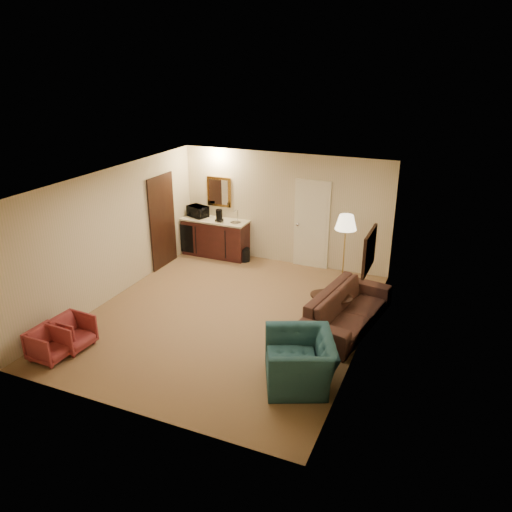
{
  "coord_description": "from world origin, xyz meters",
  "views": [
    {
      "loc": [
        3.77,
        -7.47,
        4.53
      ],
      "look_at": [
        0.37,
        0.5,
        1.1
      ],
      "focal_mm": 35.0,
      "sensor_mm": 36.0,
      "label": 1
    }
  ],
  "objects_px": {
    "rose_chair_far": "(50,343)",
    "waste_bin": "(245,255)",
    "wetbar_cabinet": "(216,238)",
    "microwave": "(198,210)",
    "sofa": "(348,304)",
    "floor_lamp": "(344,253)",
    "rose_chair_near": "(72,331)",
    "coffee_table": "(331,307)",
    "teal_armchair": "(300,353)",
    "coffee_maker": "(219,216)"
  },
  "relations": [
    {
      "from": "teal_armchair",
      "to": "rose_chair_far",
      "type": "bearing_deg",
      "value": -100.23
    },
    {
      "from": "teal_armchair",
      "to": "coffee_table",
      "type": "bearing_deg",
      "value": 158.44
    },
    {
      "from": "floor_lamp",
      "to": "coffee_maker",
      "type": "bearing_deg",
      "value": 168.49
    },
    {
      "from": "rose_chair_far",
      "to": "microwave",
      "type": "height_order",
      "value": "microwave"
    },
    {
      "from": "rose_chair_near",
      "to": "microwave",
      "type": "distance_m",
      "value": 4.84
    },
    {
      "from": "rose_chair_far",
      "to": "wetbar_cabinet",
      "type": "bearing_deg",
      "value": -2.47
    },
    {
      "from": "wetbar_cabinet",
      "to": "waste_bin",
      "type": "xyz_separation_m",
      "value": [
        0.81,
        -0.07,
        -0.3
      ]
    },
    {
      "from": "sofa",
      "to": "coffee_table",
      "type": "bearing_deg",
      "value": 69.54
    },
    {
      "from": "floor_lamp",
      "to": "coffee_maker",
      "type": "xyz_separation_m",
      "value": [
        -3.19,
        0.65,
        0.24
      ]
    },
    {
      "from": "rose_chair_far",
      "to": "coffee_table",
      "type": "xyz_separation_m",
      "value": [
        3.8,
        3.11,
        -0.06
      ]
    },
    {
      "from": "sofa",
      "to": "wetbar_cabinet",
      "type": "bearing_deg",
      "value": 68.94
    },
    {
      "from": "microwave",
      "to": "floor_lamp",
      "type": "bearing_deg",
      "value": 7.61
    },
    {
      "from": "floor_lamp",
      "to": "waste_bin",
      "type": "bearing_deg",
      "value": 165.15
    },
    {
      "from": "wetbar_cabinet",
      "to": "coffee_table",
      "type": "relative_size",
      "value": 2.06
    },
    {
      "from": "sofa",
      "to": "teal_armchair",
      "type": "xyz_separation_m",
      "value": [
        -0.25,
        -1.94,
        0.04
      ]
    },
    {
      "from": "waste_bin",
      "to": "microwave",
      "type": "height_order",
      "value": "microwave"
    },
    {
      "from": "wetbar_cabinet",
      "to": "microwave",
      "type": "relative_size",
      "value": 3.33
    },
    {
      "from": "rose_chair_near",
      "to": "coffee_table",
      "type": "bearing_deg",
      "value": -50.82
    },
    {
      "from": "floor_lamp",
      "to": "microwave",
      "type": "distance_m",
      "value": 3.94
    },
    {
      "from": "rose_chair_near",
      "to": "teal_armchair",
      "type": "bearing_deg",
      "value": -78.47
    },
    {
      "from": "coffee_table",
      "to": "floor_lamp",
      "type": "xyz_separation_m",
      "value": [
        -0.1,
        1.27,
        0.6
      ]
    },
    {
      "from": "wetbar_cabinet",
      "to": "rose_chair_far",
      "type": "bearing_deg",
      "value": -93.88
    },
    {
      "from": "sofa",
      "to": "teal_armchair",
      "type": "bearing_deg",
      "value": -178.2
    },
    {
      "from": "teal_armchair",
      "to": "coffee_table",
      "type": "xyz_separation_m",
      "value": [
        -0.1,
        2.14,
        -0.27
      ]
    },
    {
      "from": "wetbar_cabinet",
      "to": "coffee_maker",
      "type": "bearing_deg",
      "value": -30.3
    },
    {
      "from": "teal_armchair",
      "to": "coffee_maker",
      "type": "distance_m",
      "value": 5.31
    },
    {
      "from": "wetbar_cabinet",
      "to": "sofa",
      "type": "height_order",
      "value": "wetbar_cabinet"
    },
    {
      "from": "floor_lamp",
      "to": "waste_bin",
      "type": "xyz_separation_m",
      "value": [
        -2.54,
        0.67,
        -0.66
      ]
    },
    {
      "from": "rose_chair_far",
      "to": "floor_lamp",
      "type": "distance_m",
      "value": 5.76
    },
    {
      "from": "wetbar_cabinet",
      "to": "microwave",
      "type": "bearing_deg",
      "value": 174.32
    },
    {
      "from": "floor_lamp",
      "to": "waste_bin",
      "type": "relative_size",
      "value": 5.13
    },
    {
      "from": "teal_armchair",
      "to": "rose_chair_far",
      "type": "relative_size",
      "value": 1.94
    },
    {
      "from": "coffee_maker",
      "to": "sofa",
      "type": "bearing_deg",
      "value": -43.82
    },
    {
      "from": "waste_bin",
      "to": "microwave",
      "type": "xyz_separation_m",
      "value": [
        -1.31,
        0.12,
        0.93
      ]
    },
    {
      "from": "floor_lamp",
      "to": "waste_bin",
      "type": "distance_m",
      "value": 2.71
    },
    {
      "from": "rose_chair_far",
      "to": "coffee_table",
      "type": "relative_size",
      "value": 0.74
    },
    {
      "from": "wetbar_cabinet",
      "to": "coffee_table",
      "type": "height_order",
      "value": "wetbar_cabinet"
    },
    {
      "from": "rose_chair_far",
      "to": "rose_chair_near",
      "type": "bearing_deg",
      "value": -12.24
    },
    {
      "from": "rose_chair_near",
      "to": "microwave",
      "type": "height_order",
      "value": "microwave"
    },
    {
      "from": "sofa",
      "to": "rose_chair_far",
      "type": "distance_m",
      "value": 5.07
    },
    {
      "from": "coffee_table",
      "to": "waste_bin",
      "type": "distance_m",
      "value": 3.28
    },
    {
      "from": "wetbar_cabinet",
      "to": "coffee_table",
      "type": "bearing_deg",
      "value": -30.27
    },
    {
      "from": "sofa",
      "to": "floor_lamp",
      "type": "distance_m",
      "value": 1.58
    },
    {
      "from": "rose_chair_near",
      "to": "waste_bin",
      "type": "xyz_separation_m",
      "value": [
        1.06,
        4.65,
        -0.14
      ]
    },
    {
      "from": "coffee_table",
      "to": "coffee_maker",
      "type": "distance_m",
      "value": 3.9
    },
    {
      "from": "rose_chair_far",
      "to": "waste_bin",
      "type": "relative_size",
      "value": 1.81
    },
    {
      "from": "rose_chair_near",
      "to": "rose_chair_far",
      "type": "xyz_separation_m",
      "value": [
        -0.1,
        -0.4,
        -0.01
      ]
    },
    {
      "from": "rose_chair_near",
      "to": "sofa",
      "type": "bearing_deg",
      "value": -55.24
    },
    {
      "from": "teal_armchair",
      "to": "rose_chair_near",
      "type": "distance_m",
      "value": 3.85
    },
    {
      "from": "coffee_table",
      "to": "microwave",
      "type": "xyz_separation_m",
      "value": [
        -3.95,
        2.06,
        0.86
      ]
    }
  ]
}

